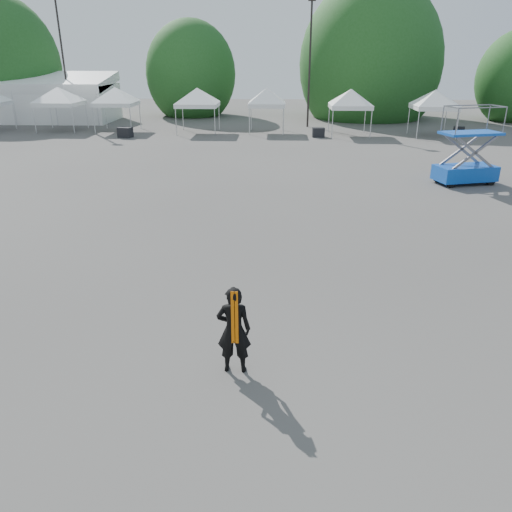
{
  "coord_description": "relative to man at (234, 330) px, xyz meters",
  "views": [
    {
      "loc": [
        0.5,
        -11.23,
        5.67
      ],
      "look_at": [
        0.04,
        -0.45,
        1.3
      ],
      "focal_mm": 35.0,
      "sensor_mm": 36.0,
      "label": 1
    }
  ],
  "objects": [
    {
      "name": "tent_f",
      "position": [
        6.12,
        30.6,
        2.17
      ],
      "size": [
        4.22,
        4.22,
        3.88
      ],
      "color": "silver",
      "rests_on": "ground"
    },
    {
      "name": "crate_mid",
      "position": [
        3.77,
        29.55,
        -0.55
      ],
      "size": [
        0.89,
        0.7,
        0.68
      ],
      "primitive_type": "cube",
      "rotation": [
        0.0,
        0.0,
        0.03
      ],
      "color": "black",
      "rests_on": "ground"
    },
    {
      "name": "tent_e",
      "position": [
        -0.1,
        31.73,
        2.17
      ],
      "size": [
        3.91,
        3.91,
        3.88
      ],
      "color": "silver",
      "rests_on": "ground"
    },
    {
      "name": "light_pole_east",
      "position": [
        3.26,
        35.13,
        4.63
      ],
      "size": [
        0.6,
        0.25,
        9.8
      ],
      "color": "black",
      "rests_on": "ground"
    },
    {
      "name": "man",
      "position": [
        0.0,
        0.0,
        0.0
      ],
      "size": [
        0.65,
        0.43,
        1.77
      ],
      "rotation": [
        0.0,
        0.0,
        3.16
      ],
      "color": "black",
      "rests_on": "ground"
    },
    {
      "name": "crate_west",
      "position": [
        -10.4,
        28.71,
        -0.52
      ],
      "size": [
        1.08,
        0.93,
        0.73
      ],
      "primitive_type": "cube",
      "rotation": [
        0.0,
        0.0,
        -0.23
      ],
      "color": "black",
      "rests_on": "ground"
    },
    {
      "name": "crate_east",
      "position": [
        14.53,
        31.23,
        -0.59
      ],
      "size": [
        0.91,
        0.79,
        0.6
      ],
      "primitive_type": "cube",
      "rotation": [
        0.0,
        0.0,
        -0.27
      ],
      "color": "black",
      "rests_on": "ground"
    },
    {
      "name": "tree_mid_e",
      "position": [
        9.26,
        42.13,
        3.95
      ],
      "size": [
        5.12,
        5.12,
        7.79
      ],
      "color": "#382314",
      "rests_on": "ground"
    },
    {
      "name": "tree_mid_w",
      "position": [
        -7.74,
        43.13,
        3.04
      ],
      "size": [
        4.16,
        4.16,
        6.33
      ],
      "color": "#382314",
      "rests_on": "ground"
    },
    {
      "name": "scissor_lift",
      "position": [
        9.58,
        15.44,
        0.89
      ],
      "size": [
        3.0,
        2.04,
        3.53
      ],
      "rotation": [
        0.0,
        0.0,
        0.27
      ],
      "color": "#0C399E",
      "rests_on": "ground"
    },
    {
      "name": "tent_b",
      "position": [
        -16.43,
        32.05,
        2.17
      ],
      "size": [
        4.54,
        4.54,
        3.88
      ],
      "color": "silver",
      "rests_on": "ground"
    },
    {
      "name": "tent_d",
      "position": [
        -5.4,
        31.44,
        2.17
      ],
      "size": [
        4.42,
        4.42,
        3.88
      ],
      "color": "silver",
      "rests_on": "ground"
    },
    {
      "name": "tent_g",
      "position": [
        12.18,
        30.31,
        2.17
      ],
      "size": [
        4.23,
        4.23,
        3.88
      ],
      "color": "silver",
      "rests_on": "ground"
    },
    {
      "name": "light_pole_west",
      "position": [
        -17.74,
        37.13,
        4.88
      ],
      "size": [
        0.6,
        0.25,
        10.3
      ],
      "color": "black",
      "rests_on": "ground"
    },
    {
      "name": "ground",
      "position": [
        0.26,
        3.13,
        -0.89
      ],
      "size": [
        120.0,
        120.0,
        0.0
      ],
      "primitive_type": "plane",
      "color": "#474442",
      "rests_on": "ground"
    },
    {
      "name": "tent_c",
      "position": [
        -11.91,
        32.05,
        2.17
      ],
      "size": [
        4.3,
        4.3,
        3.88
      ],
      "color": "silver",
      "rests_on": "ground"
    },
    {
      "name": "marquee",
      "position": [
        -21.74,
        38.13,
        1.08
      ],
      "size": [
        15.0,
        6.25,
        4.23
      ],
      "color": "white",
      "rests_on": "ground"
    }
  ]
}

